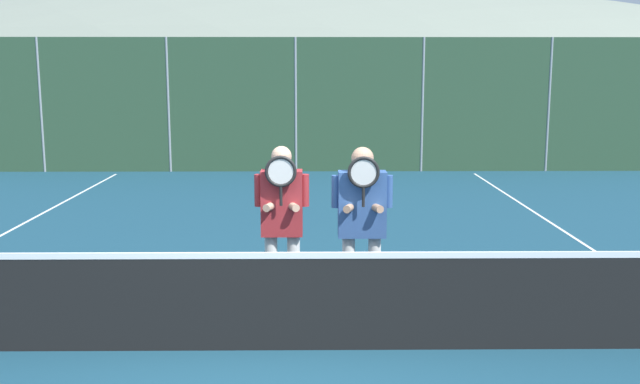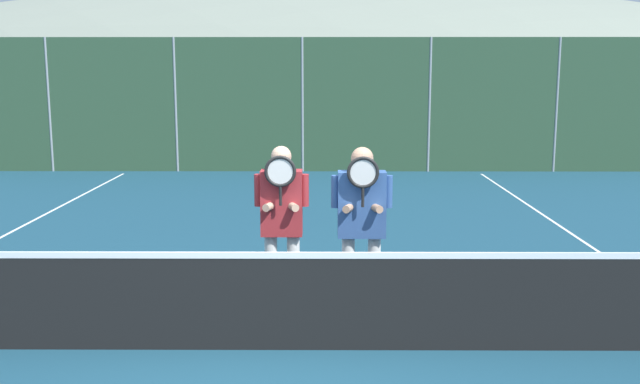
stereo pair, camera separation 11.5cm
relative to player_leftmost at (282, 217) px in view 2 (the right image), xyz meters
name	(u,v)px [view 2 (the right image)]	position (x,y,z in m)	size (l,w,h in m)	color
ground_plane	(266,350)	(-0.10, -0.96, -1.03)	(120.00, 120.00, 0.00)	navy
hill_distant	(318,96)	(-0.10, 62.54, -1.03)	(103.24, 57.35, 20.07)	gray
clubhouse_building	(314,91)	(0.06, 18.53, 0.72)	(13.70, 5.50, 3.46)	beige
fence_back	(302,105)	(-0.10, 10.50, 0.61)	(18.76, 0.06, 3.28)	gray
tennis_net	(265,300)	(-0.10, -0.96, -0.56)	(11.70, 0.09, 1.01)	gray
court_line_right_sideline	(614,262)	(4.25, 2.04, -1.03)	(0.05, 16.00, 0.01)	white
player_leftmost	(282,217)	(0.00, 0.00, 0.00)	(0.55, 0.34, 1.75)	white
player_center_left	(362,216)	(0.81, -0.06, 0.02)	(0.61, 0.34, 1.75)	white
car_far_left	(102,127)	(-5.63, 12.33, -0.09)	(4.13, 2.07, 1.87)	slate
car_left_of_center	(293,127)	(-0.43, 12.54, -0.08)	(4.76, 1.94, 1.88)	slate
car_center	(489,128)	(5.04, 12.81, -0.15)	(4.68, 1.98, 1.72)	#285638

